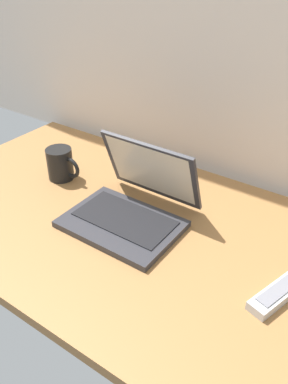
% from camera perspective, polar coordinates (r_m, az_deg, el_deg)
% --- Properties ---
extents(desk, '(1.60, 0.76, 0.03)m').
position_cam_1_polar(desk, '(1.06, 2.51, -7.06)').
color(desk, olive).
rests_on(desk, ground).
extents(laptop, '(0.31, 0.29, 0.21)m').
position_cam_1_polar(laptop, '(1.09, -1.74, -1.83)').
color(laptop, '#2D2D33').
rests_on(laptop, desk).
extents(coffee_mug, '(0.12, 0.08, 0.10)m').
position_cam_1_polar(coffee_mug, '(1.30, -11.91, 4.02)').
color(coffee_mug, black).
rests_on(coffee_mug, desk).
extents(remote_control_near, '(0.09, 0.17, 0.02)m').
position_cam_1_polar(remote_control_near, '(0.94, 18.70, -13.73)').
color(remote_control_near, '#B7B7B7').
rests_on(remote_control_near, desk).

